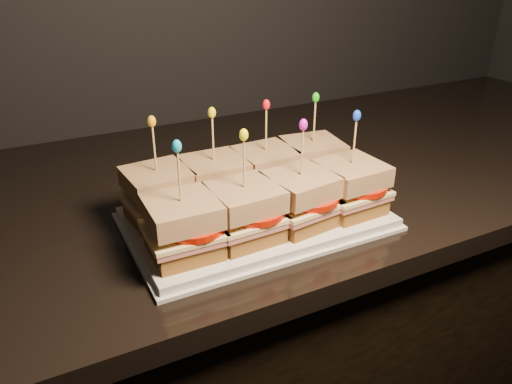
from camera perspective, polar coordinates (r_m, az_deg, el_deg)
name	(u,v)px	position (r m, az deg, el deg)	size (l,w,h in m)	color
cabinet	(190,375)	(1.18, -7.53, -20.02)	(2.68, 0.69, 0.84)	black
granite_slab	(176,197)	(0.91, -9.12, -0.59)	(2.72, 0.73, 0.04)	black
platter	(256,218)	(0.78, 0.00, -3.04)	(0.38, 0.24, 0.02)	white
platter_rim	(256,222)	(0.78, 0.00, -3.42)	(0.39, 0.25, 0.01)	white
sandwich_0_bread_bot	(160,210)	(0.77, -10.88, -2.08)	(0.09, 0.09, 0.02)	#5D3214
sandwich_0_ham	(159,201)	(0.76, -10.99, -1.00)	(0.10, 0.09, 0.01)	#BB5C5B
sandwich_0_cheese	(159,197)	(0.76, -11.03, -0.53)	(0.10, 0.10, 0.01)	#FFED9D
sandwich_0_tomato	(168,192)	(0.75, -10.08, -0.02)	(0.09, 0.09, 0.01)	#BF1704
sandwich_0_bread_top	(157,180)	(0.75, -11.21, 1.34)	(0.09, 0.09, 0.03)	brown
sandwich_0_pick	(155,151)	(0.73, -11.52, 4.57)	(0.00, 0.00, 0.09)	tan
sandwich_0_frill	(152,121)	(0.72, -11.84, 7.92)	(0.01, 0.01, 0.02)	orange
sandwich_1_bread_bot	(215,198)	(0.80, -4.67, -0.71)	(0.09, 0.09, 0.02)	#5D3214
sandwich_1_ham	(215,189)	(0.79, -4.71, 0.34)	(0.10, 0.09, 0.01)	#BB5C5B
sandwich_1_cheese	(215,185)	(0.79, -4.73, 0.80)	(0.10, 0.10, 0.01)	#FFED9D
sandwich_1_tomato	(223,181)	(0.78, -3.77, 1.30)	(0.09, 0.09, 0.01)	#BF1704
sandwich_1_bread_top	(214,169)	(0.77, -4.80, 2.63)	(0.09, 0.09, 0.03)	brown
sandwich_1_pick	(213,141)	(0.76, -4.93, 5.78)	(0.00, 0.00, 0.09)	tan
sandwich_1_frill	(212,113)	(0.74, -5.07, 9.04)	(0.01, 0.01, 0.02)	yellow
sandwich_2_bread_bot	(266,187)	(0.83, 1.10, 0.57)	(0.09, 0.09, 0.02)	#5D3214
sandwich_2_ham	(266,178)	(0.82, 1.11, 1.59)	(0.10, 0.09, 0.01)	#BB5C5B
sandwich_2_cheese	(266,174)	(0.82, 1.11, 2.03)	(0.10, 0.10, 0.01)	#FFED9D
sandwich_2_tomato	(274,170)	(0.82, 2.06, 2.51)	(0.09, 0.09, 0.01)	#BF1704
sandwich_2_bread_top	(266,159)	(0.81, 1.13, 3.80)	(0.09, 0.09, 0.03)	brown
sandwich_2_pick	(266,132)	(0.79, 1.16, 6.83)	(0.00, 0.00, 0.09)	tan
sandwich_2_frill	(266,105)	(0.78, 1.19, 9.96)	(0.01, 0.01, 0.02)	red
sandwich_3_bread_bot	(311,177)	(0.87, 6.36, 1.73)	(0.09, 0.09, 0.02)	#5D3214
sandwich_3_ham	(312,168)	(0.87, 6.41, 2.71)	(0.10, 0.09, 0.01)	#BB5C5B
sandwich_3_cheese	(312,165)	(0.86, 6.44, 3.13)	(0.10, 0.10, 0.01)	#FFED9D
sandwich_3_tomato	(320,161)	(0.86, 7.35, 3.59)	(0.09, 0.09, 0.01)	#BF1704
sandwich_3_bread_top	(313,150)	(0.85, 6.53, 4.83)	(0.09, 0.09, 0.03)	brown
sandwich_3_pick	(314,124)	(0.84, 6.68, 7.72)	(0.00, 0.00, 0.09)	tan
sandwich_3_frill	(316,97)	(0.82, 6.85, 10.69)	(0.01, 0.01, 0.02)	#24A516
sandwich_4_bread_bot	(184,244)	(0.68, -8.20, -5.96)	(0.09, 0.09, 0.02)	#5D3214
sandwich_4_ham	(183,234)	(0.67, -8.29, -4.78)	(0.10, 0.09, 0.01)	#BB5C5B
sandwich_4_cheese	(183,230)	(0.67, -8.33, -4.27)	(0.10, 0.10, 0.01)	#FFED9D
sandwich_4_tomato	(193,225)	(0.66, -7.22, -3.72)	(0.09, 0.09, 0.01)	#BF1704
sandwich_4_bread_top	(182,211)	(0.65, -8.48, -2.20)	(0.09, 0.09, 0.03)	brown
sandwich_4_pick	(179,180)	(0.63, -8.75, 1.40)	(0.00, 0.00, 0.09)	tan
sandwich_4_frill	(177,146)	(0.62, -9.03, 5.19)	(0.01, 0.01, 0.02)	#129CC1
sandwich_5_bread_bot	(245,229)	(0.71, -1.29, -4.25)	(0.09, 0.09, 0.02)	#5D3214
sandwich_5_ham	(245,219)	(0.70, -1.30, -3.10)	(0.10, 0.09, 0.01)	#BB5C5B
sandwich_5_cheese	(245,215)	(0.70, -1.31, -2.60)	(0.10, 0.10, 0.01)	#FFED9D
sandwich_5_tomato	(254,210)	(0.69, -0.20, -2.06)	(0.09, 0.09, 0.01)	#BF1704
sandwich_5_bread_top	(244,197)	(0.68, -1.33, -0.59)	(0.09, 0.09, 0.03)	brown
sandwich_5_pick	(244,167)	(0.66, -1.37, 2.90)	(0.00, 0.00, 0.09)	tan
sandwich_5_frill	(244,135)	(0.65, -1.41, 6.55)	(0.01, 0.01, 0.02)	#FEF809
sandwich_6_bread_bot	(299,215)	(0.75, 4.98, -2.65)	(0.09, 0.09, 0.02)	#5D3214
sandwich_6_ham	(300,205)	(0.74, 5.03, -1.54)	(0.10, 0.09, 0.01)	#BB5C5B
sandwich_6_cheese	(300,201)	(0.74, 5.05, -1.06)	(0.10, 0.10, 0.01)	#FFED9D
sandwich_6_tomato	(309,197)	(0.73, 6.12, -0.53)	(0.09, 0.09, 0.01)	#BF1704
sandwich_6_bread_top	(301,184)	(0.72, 5.14, 0.87)	(0.09, 0.09, 0.03)	brown
sandwich_6_pick	(302,155)	(0.71, 5.28, 4.20)	(0.00, 0.00, 0.09)	tan
sandwich_6_frill	(303,125)	(0.69, 5.44, 7.67)	(0.01, 0.01, 0.02)	#CE16D5
sandwich_7_bread_bot	(349,202)	(0.79, 10.56, -1.18)	(0.09, 0.09, 0.02)	#5D3214
sandwich_7_ham	(350,193)	(0.79, 10.66, -0.13)	(0.10, 0.09, 0.01)	#BB5C5B
sandwich_7_cheese	(350,189)	(0.78, 10.70, 0.33)	(0.10, 0.10, 0.01)	#FFED9D
sandwich_7_tomato	(359,185)	(0.78, 11.71, 0.83)	(0.09, 0.09, 0.01)	#BF1704
sandwich_7_bread_top	(352,173)	(0.77, 10.87, 2.16)	(0.09, 0.09, 0.03)	brown
sandwich_7_pick	(354,145)	(0.75, 11.16, 5.30)	(0.00, 0.00, 0.09)	tan
sandwich_7_frill	(357,116)	(0.74, 11.46, 8.56)	(0.01, 0.01, 0.02)	blue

